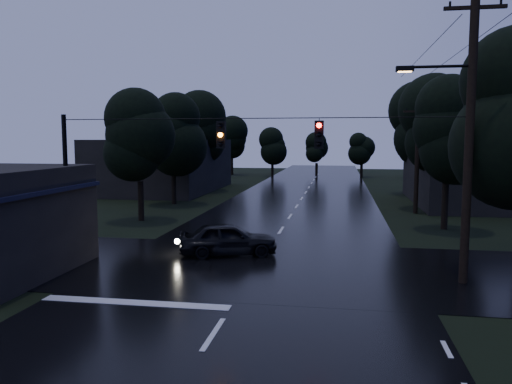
% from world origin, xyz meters
% --- Properties ---
extents(main_road, '(12.00, 120.00, 0.02)m').
position_xyz_m(main_road, '(0.00, 30.00, 0.00)').
color(main_road, black).
rests_on(main_road, ground).
extents(cross_street, '(60.00, 9.00, 0.02)m').
position_xyz_m(cross_street, '(0.00, 12.00, 0.00)').
color(cross_street, black).
rests_on(cross_street, ground).
extents(building_far_right, '(10.00, 14.00, 4.40)m').
position_xyz_m(building_far_right, '(14.00, 34.00, 2.20)').
color(building_far_right, black).
rests_on(building_far_right, ground).
extents(building_far_left, '(10.00, 16.00, 5.00)m').
position_xyz_m(building_far_left, '(-14.00, 40.00, 2.50)').
color(building_far_left, black).
rests_on(building_far_left, ground).
extents(utility_pole_main, '(3.50, 0.30, 10.00)m').
position_xyz_m(utility_pole_main, '(7.41, 11.00, 5.26)').
color(utility_pole_main, black).
rests_on(utility_pole_main, ground).
extents(utility_pole_far, '(2.00, 0.30, 7.50)m').
position_xyz_m(utility_pole_far, '(8.30, 28.00, 3.88)').
color(utility_pole_far, black).
rests_on(utility_pole_far, ground).
extents(anchor_pole_left, '(0.18, 0.18, 6.00)m').
position_xyz_m(anchor_pole_left, '(-7.50, 11.00, 3.00)').
color(anchor_pole_left, black).
rests_on(anchor_pole_left, ground).
extents(span_signals, '(15.00, 0.37, 1.12)m').
position_xyz_m(span_signals, '(0.56, 10.99, 5.24)').
color(span_signals, black).
rests_on(span_signals, ground).
extents(tree_left_a, '(3.92, 3.92, 8.26)m').
position_xyz_m(tree_left_a, '(-9.00, 22.00, 5.24)').
color(tree_left_a, black).
rests_on(tree_left_a, ground).
extents(tree_left_b, '(4.20, 4.20, 8.85)m').
position_xyz_m(tree_left_b, '(-9.60, 30.00, 5.62)').
color(tree_left_b, black).
rests_on(tree_left_b, ground).
extents(tree_left_c, '(4.48, 4.48, 9.44)m').
position_xyz_m(tree_left_c, '(-10.20, 40.00, 5.99)').
color(tree_left_c, black).
rests_on(tree_left_c, ground).
extents(tree_right_a, '(4.20, 4.20, 8.85)m').
position_xyz_m(tree_right_a, '(9.00, 22.00, 5.62)').
color(tree_right_a, black).
rests_on(tree_right_a, ground).
extents(tree_right_b, '(4.48, 4.48, 9.44)m').
position_xyz_m(tree_right_b, '(9.60, 30.00, 5.99)').
color(tree_right_b, black).
rests_on(tree_right_b, ground).
extents(tree_right_c, '(4.76, 4.76, 10.03)m').
position_xyz_m(tree_right_c, '(10.20, 40.00, 6.37)').
color(tree_right_c, black).
rests_on(tree_right_c, ground).
extents(car, '(4.55, 2.83, 1.45)m').
position_xyz_m(car, '(-1.59, 13.80, 0.72)').
color(car, black).
rests_on(car, ground).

